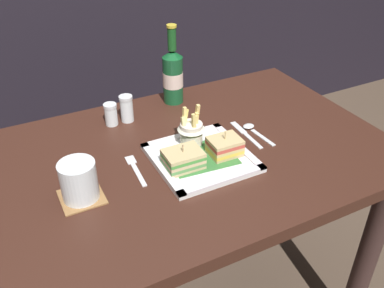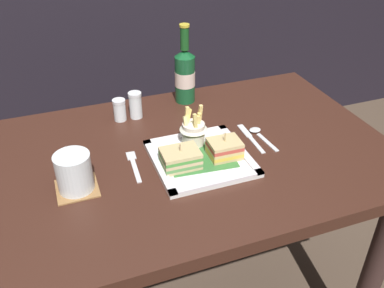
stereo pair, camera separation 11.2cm
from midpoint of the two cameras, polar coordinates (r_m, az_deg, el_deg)
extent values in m
cube|color=#3B1F16|center=(1.16, -3.96, -2.06)|extent=(1.16, 0.73, 0.04)
cylinder|color=#382523|center=(1.48, 20.66, -14.42)|extent=(0.07, 0.07, 0.70)
cylinder|color=#4A2C18|center=(1.58, -25.60, -12.29)|extent=(0.07, 0.07, 0.70)
cylinder|color=#3E2017|center=(1.79, 7.63, -2.59)|extent=(0.07, 0.07, 0.70)
cube|color=white|center=(1.12, -1.59, -2.05)|extent=(0.25, 0.25, 0.01)
cube|color=#357135|center=(1.12, -1.60, -1.81)|extent=(0.19, 0.15, 0.00)
cube|color=white|center=(1.03, 1.18, -4.97)|extent=(0.25, 0.02, 0.01)
cube|color=white|center=(1.20, -3.98, 1.09)|extent=(0.25, 0.02, 0.01)
cube|color=white|center=(1.08, -7.10, -3.30)|extent=(0.02, 0.25, 0.01)
cube|color=white|center=(1.16, 3.51, -0.23)|extent=(0.02, 0.25, 0.01)
cube|color=tan|center=(1.08, -4.16, -2.96)|extent=(0.10, 0.08, 0.01)
cube|color=#568B4B|center=(1.08, -4.18, -2.56)|extent=(0.10, 0.08, 0.01)
cube|color=tan|center=(1.07, -4.20, -2.16)|extent=(0.10, 0.08, 0.01)
cube|color=#45903A|center=(1.07, -4.22, -1.76)|extent=(0.10, 0.08, 0.01)
cube|color=tan|center=(1.06, -4.24, -1.35)|extent=(0.10, 0.08, 0.01)
cylinder|color=tan|center=(1.07, -4.22, -1.69)|extent=(0.00, 0.00, 0.07)
cube|color=tan|center=(1.13, 1.61, -1.27)|extent=(0.09, 0.07, 0.01)
cube|color=#EDBB45|center=(1.12, 1.62, -0.86)|extent=(0.09, 0.07, 0.01)
cube|color=#D4B670|center=(1.11, 1.63, -0.45)|extent=(0.09, 0.07, 0.01)
cube|color=#C24538|center=(1.11, 1.63, -0.03)|extent=(0.09, 0.07, 0.01)
cube|color=tan|center=(1.10, 1.64, 0.40)|extent=(0.09, 0.07, 0.01)
cylinder|color=tan|center=(1.11, 1.64, 0.09)|extent=(0.00, 0.00, 0.07)
cylinder|color=silver|center=(1.16, -2.85, 1.33)|extent=(0.06, 0.06, 0.06)
cone|color=silver|center=(1.14, -2.89, 2.55)|extent=(0.08, 0.08, 0.03)
cube|color=#E9D269|center=(1.15, -3.80, 3.15)|extent=(0.03, 0.02, 0.06)
cube|color=#E9C368|center=(1.15, -2.39, 3.04)|extent=(0.02, 0.02, 0.06)
cube|color=#F3CC78|center=(1.15, -2.14, 3.60)|extent=(0.01, 0.02, 0.08)
cube|color=#E0C671|center=(1.12, -2.65, 2.57)|extent=(0.01, 0.01, 0.07)
cube|color=#EEDF7A|center=(1.14, -3.86, 2.54)|extent=(0.01, 0.02, 0.05)
cube|color=#E2C671|center=(1.14, -2.24, 2.65)|extent=(0.01, 0.01, 0.05)
cube|color=#E9D688|center=(1.13, -3.91, 2.32)|extent=(0.01, 0.03, 0.05)
cube|color=#F7D179|center=(1.14, -3.84, 3.24)|extent=(0.01, 0.01, 0.07)
cylinder|color=#164D29|center=(1.38, -4.94, 8.64)|extent=(0.07, 0.07, 0.16)
cone|color=#114F25|center=(1.35, -5.13, 12.08)|extent=(0.07, 0.07, 0.02)
cylinder|color=#184E1F|center=(1.33, -5.23, 14.00)|extent=(0.03, 0.03, 0.07)
cylinder|color=gold|center=(1.32, -5.32, 15.65)|extent=(0.03, 0.03, 0.01)
cylinder|color=beige|center=(1.38, -4.95, 8.75)|extent=(0.07, 0.07, 0.05)
cube|color=olive|center=(1.05, -17.76, -7.00)|extent=(0.10, 0.10, 0.00)
cylinder|color=silver|center=(1.02, -18.22, -4.87)|extent=(0.09, 0.09, 0.10)
cylinder|color=silver|center=(1.03, -18.00, -5.91)|extent=(0.08, 0.08, 0.05)
cube|color=silver|center=(1.09, -10.23, -4.21)|extent=(0.02, 0.10, 0.00)
cube|color=silver|center=(1.14, -11.14, -2.25)|extent=(0.03, 0.04, 0.00)
cube|color=silver|center=(1.20, 5.66, 0.37)|extent=(0.01, 0.09, 0.00)
cube|color=silver|center=(1.26, 3.83, 2.15)|extent=(0.02, 0.07, 0.00)
cube|color=silver|center=(1.22, 7.06, 0.78)|extent=(0.02, 0.10, 0.00)
ellipsoid|color=silver|center=(1.26, 5.22, 2.36)|extent=(0.03, 0.03, 0.01)
cylinder|color=silver|center=(1.30, -13.39, 3.68)|extent=(0.04, 0.04, 0.06)
cylinder|color=white|center=(1.31, -13.32, 3.23)|extent=(0.03, 0.03, 0.03)
cylinder|color=silver|center=(1.28, -13.58, 5.01)|extent=(0.04, 0.04, 0.01)
cylinder|color=silver|center=(1.31, -11.30, 4.49)|extent=(0.04, 0.04, 0.07)
cylinder|color=#382827|center=(1.31, -11.23, 3.93)|extent=(0.03, 0.03, 0.04)
cylinder|color=silver|center=(1.29, -11.51, 6.12)|extent=(0.04, 0.04, 0.01)
camera|label=1|loc=(0.06, -92.86, -1.88)|focal=39.20mm
camera|label=2|loc=(0.06, 87.14, 1.88)|focal=39.20mm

